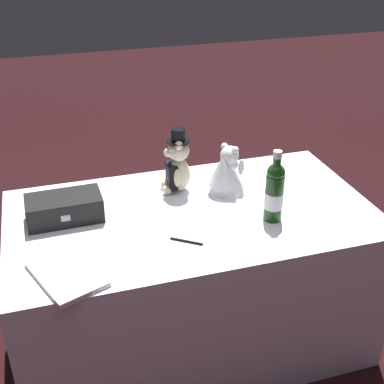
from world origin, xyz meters
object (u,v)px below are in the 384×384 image
object	(u,v)px
signing_pen	(185,241)
gift_case_black	(64,208)
champagne_bottle	(274,191)
teddy_bear_groom	(176,165)
guestbook	(67,274)
teddy_bear_bride	(227,172)

from	to	relation	value
signing_pen	gift_case_black	bearing A→B (deg)	144.46
signing_pen	champagne_bottle	bearing A→B (deg)	8.38
teddy_bear_groom	champagne_bottle	world-z (taller)	champagne_bottle
gift_case_black	guestbook	xyz separation A→B (m)	(-0.03, -0.40, -0.04)
teddy_bear_groom	gift_case_black	bearing A→B (deg)	-168.15
teddy_bear_bride	champagne_bottle	bearing A→B (deg)	-70.51
teddy_bear_bride	champagne_bottle	distance (m)	0.31
teddy_bear_groom	gift_case_black	size ratio (longest dim) A/B	0.97
gift_case_black	guestbook	size ratio (longest dim) A/B	1.06
signing_pen	gift_case_black	world-z (taller)	gift_case_black
guestbook	teddy_bear_bride	bearing A→B (deg)	7.98
gift_case_black	signing_pen	bearing A→B (deg)	-35.54
teddy_bear_bride	champagne_bottle	size ratio (longest dim) A/B	0.74
gift_case_black	guestbook	distance (m)	0.40
teddy_bear_groom	signing_pen	world-z (taller)	teddy_bear_groom
teddy_bear_groom	champagne_bottle	bearing A→B (deg)	-48.41
teddy_bear_groom	gift_case_black	distance (m)	0.54
guestbook	gift_case_black	bearing A→B (deg)	64.46
champagne_bottle	gift_case_black	world-z (taller)	champagne_bottle
teddy_bear_groom	gift_case_black	world-z (taller)	teddy_bear_groom
signing_pen	guestbook	size ratio (longest dim) A/B	0.41
teddy_bear_bride	guestbook	xyz separation A→B (m)	(-0.77, -0.43, -0.09)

